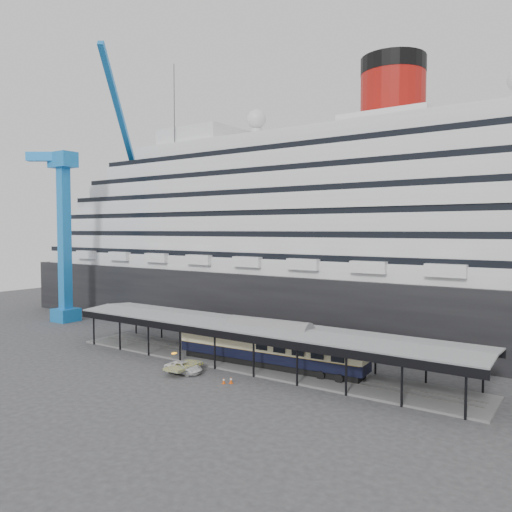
{
  "coord_description": "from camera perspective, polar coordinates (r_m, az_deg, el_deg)",
  "views": [
    {
      "loc": [
        35.34,
        -45.85,
        17.0
      ],
      "look_at": [
        -1.65,
        8.0,
        13.58
      ],
      "focal_mm": 35.0,
      "sensor_mm": 36.0,
      "label": 1
    }
  ],
  "objects": [
    {
      "name": "crane_blue",
      "position": [
        98.34,
        -20.51,
        4.53
      ],
      "size": [
        22.63,
        19.19,
        47.6
      ],
      "color": "blue",
      "rests_on": "ground"
    },
    {
      "name": "cruise_ship",
      "position": [
        85.49,
        10.12,
        3.86
      ],
      "size": [
        130.0,
        30.0,
        43.9
      ],
      "color": "black",
      "rests_on": "ground"
    },
    {
      "name": "traffic_cone_right",
      "position": [
        56.95,
        -2.87,
        -13.96
      ],
      "size": [
        0.49,
        0.49,
        0.78
      ],
      "rotation": [
        0.0,
        0.0,
        0.25
      ],
      "color": "#E24D0C",
      "rests_on": "ground"
    },
    {
      "name": "platform_canopy",
      "position": [
        63.63,
        -0.31,
        -10.3
      ],
      "size": [
        56.0,
        9.18,
        5.3
      ],
      "color": "slate",
      "rests_on": "ground"
    },
    {
      "name": "pullman_carriage",
      "position": [
        62.23,
        1.48,
        -10.06
      ],
      "size": [
        25.11,
        4.63,
        24.51
      ],
      "rotation": [
        0.0,
        0.0,
        0.06
      ],
      "color": "black",
      "rests_on": "ground"
    },
    {
      "name": "ground",
      "position": [
        60.33,
        -3.1,
        -13.37
      ],
      "size": [
        200.0,
        200.0,
        0.0
      ],
      "primitive_type": "plane",
      "color": "#333336",
      "rests_on": "ground"
    },
    {
      "name": "traffic_cone_mid",
      "position": [
        56.92,
        -3.71,
        -14.01
      ],
      "size": [
        0.38,
        0.38,
        0.71
      ],
      "rotation": [
        0.0,
        0.0,
        -0.03
      ],
      "color": "#DD4F0C",
      "rests_on": "ground"
    },
    {
      "name": "port_truck",
      "position": [
        61.32,
        -8.27,
        -12.49
      ],
      "size": [
        4.86,
        2.45,
        1.32
      ],
      "primitive_type": "imported",
      "rotation": [
        0.0,
        0.0,
        1.63
      ],
      "color": "silver",
      "rests_on": "ground"
    },
    {
      "name": "traffic_cone_left",
      "position": [
        62.86,
        -10.22,
        -12.41
      ],
      "size": [
        0.39,
        0.39,
        0.7
      ],
      "rotation": [
        0.0,
        0.0,
        -0.1
      ],
      "color": "red",
      "rests_on": "ground"
    }
  ]
}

